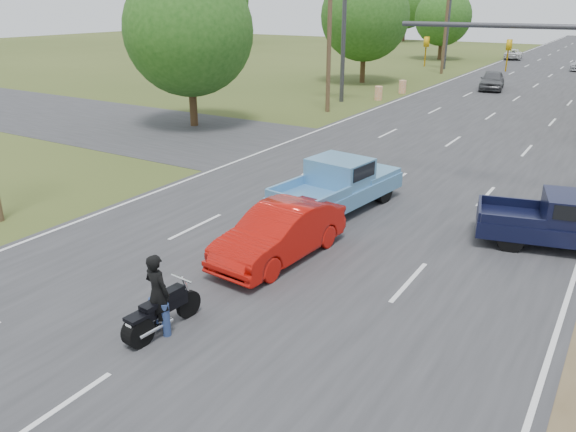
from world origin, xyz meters
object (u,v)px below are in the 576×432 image
Objects in this scene: navy_pickup at (570,222)px; distant_car_white at (513,54)px; red_convertible at (279,234)px; blue_pickup at (340,184)px; motorcycle at (158,315)px; rider at (158,297)px; distant_car_grey at (492,80)px.

navy_pickup is 59.84m from distant_car_white.
red_convertible is 0.81× the size of blue_pickup.
blue_pickup is at bearing -99.54° from navy_pickup.
blue_pickup is 1.09× the size of navy_pickup.
navy_pickup is 1.19× the size of distant_car_white.
red_convertible is 4.66m from motorcycle.
rider is 0.40× the size of distant_car_grey.
rider is at bearing -87.54° from red_convertible.
navy_pickup reaches higher than distant_car_white.
blue_pickup reaches higher than rider.
rider reaches higher than distant_car_white.
navy_pickup is at bearing 11.48° from blue_pickup.
navy_pickup is at bearing 59.83° from motorcycle.
rider is at bearing -95.60° from distant_car_grey.
motorcycle is 68.38m from distant_car_white.
blue_pickup is (-0.29, 9.20, 0.43)m from motorcycle.
distant_car_white is (-13.22, 58.36, -0.21)m from navy_pickup.
red_convertible is 4.60m from rider.
distant_car_white is (-3.82, 27.35, -0.15)m from distant_car_grey.
motorcycle is at bearing 90.00° from rider.
distant_car_grey is (-2.20, 31.54, -0.15)m from blue_pickup.
blue_pickup is 59.19m from distant_car_white.
distant_car_grey is at bearing -176.86° from navy_pickup.
red_convertible is 1.05× the size of distant_car_white.
red_convertible is at bearing -94.93° from distant_car_grey.
navy_pickup is (7.21, 0.53, -0.09)m from blue_pickup.
distant_car_white is at bearing 100.53° from motorcycle.
navy_pickup is (6.91, 9.68, -0.08)m from rider.
blue_pickup reaches higher than distant_car_white.
distant_car_white is at bearing -79.47° from rider.
red_convertible is at bearing 87.91° from distant_car_white.
distant_car_grey is 1.02× the size of distant_car_white.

